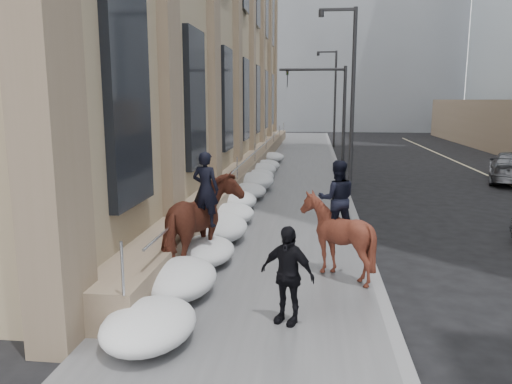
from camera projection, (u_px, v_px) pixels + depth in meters
ground at (250, 304)px, 9.94m from camera, size 140.00×140.00×0.00m
sidewalk at (282, 201)px, 19.69m from camera, size 5.00×80.00×0.12m
curb at (349, 202)px, 19.40m from camera, size 0.24×80.00×0.12m
limestone_building at (203, 12)px, 28.40m from camera, size 6.10×44.00×18.00m
bg_building_mid at (338, 22)px, 65.53m from camera, size 30.00×12.00×28.00m
bg_building_far at (270, 61)px, 79.11m from camera, size 24.00×12.00×20.00m
streetlight_mid at (350, 87)px, 22.46m from camera, size 1.71×0.24×8.00m
streetlight_far at (333, 93)px, 42.00m from camera, size 1.71×0.24×8.00m
traffic_signal at (329, 100)px, 30.46m from camera, size 4.10×0.22×6.00m
snow_bank at (240, 199)px, 17.93m from camera, size 1.70×18.10×0.76m
mounted_horse_left at (202, 222)px, 11.33m from camera, size 1.71×2.76×2.74m
mounted_horse_right at (336, 229)px, 11.02m from camera, size 1.65×1.81×2.58m
pedestrian at (287, 275)px, 8.70m from camera, size 1.11×0.81×1.75m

